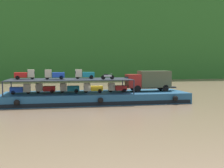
{
  "coord_description": "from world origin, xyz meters",
  "views": [
    {
      "loc": [
        -5.61,
        -40.14,
        5.69
      ],
      "look_at": [
        2.36,
        0.0,
        2.7
      ],
      "focal_mm": 44.47,
      "sensor_mm": 36.0,
      "label": 1
    }
  ],
  "objects_px": {
    "mini_truck_lower_stern": "(21,89)",
    "mini_truck_upper_fore": "(84,74)",
    "cargo_barge": "(96,97)",
    "covered_lorry": "(149,80)",
    "mini_truck_lower_aft": "(45,88)",
    "mini_truck_lower_mid": "(69,88)",
    "mini_truck_upper_mid": "(54,74)",
    "mini_truck_upper_stern": "(25,74)",
    "mini_truck_lower_bow": "(117,87)",
    "motorcycle_upper_port": "(108,76)",
    "mini_truck_lower_fore": "(93,88)"
  },
  "relations": [
    {
      "from": "mini_truck_lower_aft",
      "to": "mini_truck_lower_fore",
      "type": "distance_m",
      "value": 6.82
    },
    {
      "from": "cargo_barge",
      "to": "mini_truck_lower_bow",
      "type": "xyz_separation_m",
      "value": [
        3.07,
        -0.23,
        1.44
      ]
    },
    {
      "from": "mini_truck_lower_mid",
      "to": "covered_lorry",
      "type": "bearing_deg",
      "value": -0.01
    },
    {
      "from": "mini_truck_lower_stern",
      "to": "mini_truck_lower_mid",
      "type": "height_order",
      "value": "same"
    },
    {
      "from": "cargo_barge",
      "to": "mini_truck_lower_aft",
      "type": "height_order",
      "value": "mini_truck_lower_aft"
    },
    {
      "from": "cargo_barge",
      "to": "mini_truck_lower_mid",
      "type": "distance_m",
      "value": 4.18
    },
    {
      "from": "covered_lorry",
      "to": "mini_truck_upper_fore",
      "type": "bearing_deg",
      "value": -179.5
    },
    {
      "from": "mini_truck_upper_mid",
      "to": "mini_truck_lower_mid",
      "type": "bearing_deg",
      "value": 18.33
    },
    {
      "from": "cargo_barge",
      "to": "covered_lorry",
      "type": "xyz_separation_m",
      "value": [
        8.28,
        0.39,
        2.45
      ]
    },
    {
      "from": "mini_truck_lower_stern",
      "to": "mini_truck_lower_fore",
      "type": "xyz_separation_m",
      "value": [
        10.04,
        -0.06,
        0.0
      ]
    },
    {
      "from": "mini_truck_lower_stern",
      "to": "mini_truck_upper_fore",
      "type": "height_order",
      "value": "mini_truck_upper_fore"
    },
    {
      "from": "mini_truck_upper_stern",
      "to": "motorcycle_upper_port",
      "type": "bearing_deg",
      "value": -12.8
    },
    {
      "from": "mini_truck_lower_aft",
      "to": "mini_truck_upper_fore",
      "type": "height_order",
      "value": "mini_truck_upper_fore"
    },
    {
      "from": "mini_truck_lower_stern",
      "to": "mini_truck_lower_aft",
      "type": "xyz_separation_m",
      "value": [
        3.28,
        0.79,
        0.0
      ]
    },
    {
      "from": "mini_truck_lower_fore",
      "to": "cargo_barge",
      "type": "bearing_deg",
      "value": 26.92
    },
    {
      "from": "mini_truck_upper_stern",
      "to": "mini_truck_upper_fore",
      "type": "distance_m",
      "value": 8.36
    },
    {
      "from": "mini_truck_lower_aft",
      "to": "mini_truck_lower_mid",
      "type": "relative_size",
      "value": 1.0
    },
    {
      "from": "covered_lorry",
      "to": "mini_truck_lower_aft",
      "type": "height_order",
      "value": "covered_lorry"
    },
    {
      "from": "mini_truck_lower_stern",
      "to": "mini_truck_lower_mid",
      "type": "distance_m",
      "value": 6.7
    },
    {
      "from": "mini_truck_lower_stern",
      "to": "mini_truck_lower_bow",
      "type": "height_order",
      "value": "same"
    },
    {
      "from": "cargo_barge",
      "to": "motorcycle_upper_port",
      "type": "bearing_deg",
      "value": -57.27
    },
    {
      "from": "mini_truck_upper_fore",
      "to": "mini_truck_upper_mid",
      "type": "bearing_deg",
      "value": -172.04
    },
    {
      "from": "mini_truck_upper_mid",
      "to": "motorcycle_upper_port",
      "type": "height_order",
      "value": "mini_truck_upper_mid"
    },
    {
      "from": "mini_truck_lower_aft",
      "to": "mini_truck_upper_fore",
      "type": "xyz_separation_m",
      "value": [
        5.6,
        -0.27,
        2.0
      ]
    },
    {
      "from": "cargo_barge",
      "to": "mini_truck_lower_stern",
      "type": "distance_m",
      "value": 10.68
    },
    {
      "from": "cargo_barge",
      "to": "mini_truck_lower_aft",
      "type": "bearing_deg",
      "value": 175.51
    },
    {
      "from": "mini_truck_lower_fore",
      "to": "mini_truck_upper_fore",
      "type": "height_order",
      "value": "mini_truck_upper_fore"
    },
    {
      "from": "covered_lorry",
      "to": "mini_truck_upper_fore",
      "type": "distance_m",
      "value": 10.02
    },
    {
      "from": "mini_truck_lower_mid",
      "to": "mini_truck_lower_fore",
      "type": "bearing_deg",
      "value": -11.15
    },
    {
      "from": "mini_truck_lower_bow",
      "to": "mini_truck_upper_mid",
      "type": "distance_m",
      "value": 9.28
    },
    {
      "from": "mini_truck_lower_stern",
      "to": "mini_truck_lower_mid",
      "type": "relative_size",
      "value": 1.0
    },
    {
      "from": "mini_truck_lower_mid",
      "to": "motorcycle_upper_port",
      "type": "xyz_separation_m",
      "value": [
        5.22,
        -2.44,
        1.74
      ]
    },
    {
      "from": "mini_truck_upper_mid",
      "to": "mini_truck_lower_bow",
      "type": "bearing_deg",
      "value": 0.45
    },
    {
      "from": "mini_truck_lower_stern",
      "to": "mini_truck_upper_fore",
      "type": "xyz_separation_m",
      "value": [
        8.88,
        0.52,
        2.0
      ]
    },
    {
      "from": "mini_truck_lower_aft",
      "to": "covered_lorry",
      "type": "bearing_deg",
      "value": -0.68
    },
    {
      "from": "covered_lorry",
      "to": "mini_truck_upper_stern",
      "type": "bearing_deg",
      "value": 179.54
    },
    {
      "from": "mini_truck_lower_aft",
      "to": "mini_truck_lower_fore",
      "type": "height_order",
      "value": "same"
    },
    {
      "from": "covered_lorry",
      "to": "motorcycle_upper_port",
      "type": "xyz_separation_m",
      "value": [
        -6.96,
        -2.43,
        0.74
      ]
    },
    {
      "from": "mini_truck_upper_mid",
      "to": "mini_truck_lower_stern",
      "type": "bearing_deg",
      "value": 178.95
    },
    {
      "from": "mini_truck_lower_bow",
      "to": "motorcycle_upper_port",
      "type": "bearing_deg",
      "value": -134.05
    },
    {
      "from": "mini_truck_lower_stern",
      "to": "mini_truck_upper_fore",
      "type": "bearing_deg",
      "value": 3.32
    },
    {
      "from": "mini_truck_upper_stern",
      "to": "motorcycle_upper_port",
      "type": "distance_m",
      "value": 11.66
    },
    {
      "from": "mini_truck_lower_fore",
      "to": "mini_truck_upper_stern",
      "type": "xyz_separation_m",
      "value": [
        -9.52,
        0.81,
        2.0
      ]
    },
    {
      "from": "cargo_barge",
      "to": "covered_lorry",
      "type": "distance_m",
      "value": 8.64
    },
    {
      "from": "mini_truck_lower_aft",
      "to": "mini_truck_upper_stern",
      "type": "distance_m",
      "value": 3.4
    },
    {
      "from": "mini_truck_lower_bow",
      "to": "mini_truck_upper_stern",
      "type": "bearing_deg",
      "value": 176.67
    },
    {
      "from": "mini_truck_lower_mid",
      "to": "motorcycle_upper_port",
      "type": "relative_size",
      "value": 1.46
    },
    {
      "from": "mini_truck_lower_bow",
      "to": "motorcycle_upper_port",
      "type": "relative_size",
      "value": 1.47
    },
    {
      "from": "cargo_barge",
      "to": "mini_truck_lower_mid",
      "type": "xyz_separation_m",
      "value": [
        -3.91,
        0.39,
        1.44
      ]
    },
    {
      "from": "covered_lorry",
      "to": "mini_truck_lower_mid",
      "type": "bearing_deg",
      "value": 179.99
    }
  ]
}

